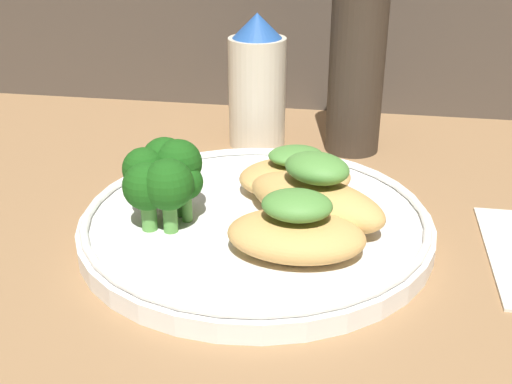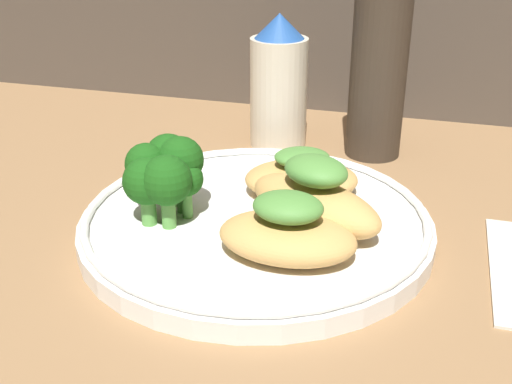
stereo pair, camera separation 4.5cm
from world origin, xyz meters
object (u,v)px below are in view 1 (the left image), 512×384
object	(u,v)px
broccoli_bunch	(163,176)
pepper_grinder	(357,55)
sauce_bottle	(257,84)
plate	(256,222)

from	to	relation	value
broccoli_bunch	pepper_grinder	bearing A→B (deg)	58.16
broccoli_bunch	sauce_bottle	xyz separation A→B (cm)	(3.12, 19.83, 1.10)
plate	sauce_bottle	size ratio (longest dim) A/B	2.00
plate	sauce_bottle	xyz separation A→B (cm)	(-3.02, 18.15, 5.04)
plate	broccoli_bunch	distance (cm)	7.49
pepper_grinder	sauce_bottle	bearing A→B (deg)	180.00
broccoli_bunch	pepper_grinder	xyz separation A→B (cm)	(12.31, 19.83, 4.18)
broccoli_bunch	sauce_bottle	size ratio (longest dim) A/B	0.49
pepper_grinder	broccoli_bunch	bearing A→B (deg)	-121.84
plate	sauce_bottle	bearing A→B (deg)	99.45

